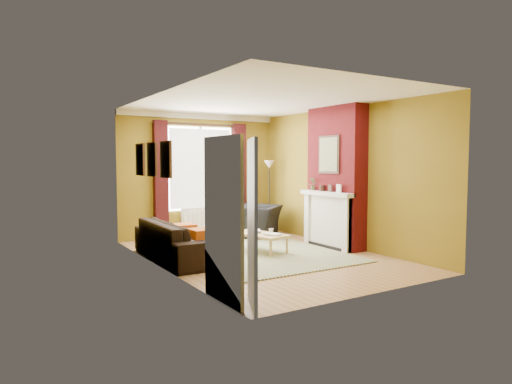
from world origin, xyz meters
TOP-DOWN VIEW (x-y plane):
  - ground at (0.00, 0.00)m, footprint 5.50×5.50m
  - room_walls at (0.64, 0.27)m, footprint 3.82×5.54m
  - striped_rug at (0.08, 0.36)m, footprint 2.65×3.65m
  - sofa at (-1.42, 0.53)m, footprint 0.94×2.33m
  - armchair at (1.01, 1.85)m, footprint 1.44×1.42m
  - coffee_table at (0.10, 0.28)m, footprint 0.79×1.19m
  - wicker_stool at (0.53, 1.88)m, footprint 0.43×0.43m
  - floor_lamp at (1.55, 2.18)m, footprint 0.28×0.28m
  - book_a at (0.11, -0.05)m, footprint 0.32×0.36m
  - book_b at (0.04, 0.59)m, footprint 0.34×0.38m
  - mug at (0.32, 0.22)m, footprint 0.10×0.10m
  - tv_remote at (0.09, 0.33)m, footprint 0.05×0.15m

SIDE VIEW (x-z plane):
  - ground at x=0.00m, z-range 0.00..0.00m
  - striped_rug at x=0.08m, z-range 0.00..0.02m
  - wicker_stool at x=0.53m, z-range 0.00..0.42m
  - coffee_table at x=0.10m, z-range 0.14..0.51m
  - sofa at x=-1.42m, z-range 0.00..0.68m
  - armchair at x=1.01m, z-range 0.00..0.70m
  - tv_remote at x=0.09m, z-range 0.37..0.39m
  - book_b at x=0.04m, z-range 0.37..0.39m
  - book_a at x=0.11m, z-range 0.37..0.39m
  - mug at x=0.32m, z-range 0.37..0.45m
  - floor_lamp at x=1.55m, z-range 0.50..2.24m
  - room_walls at x=0.64m, z-range -0.03..2.80m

